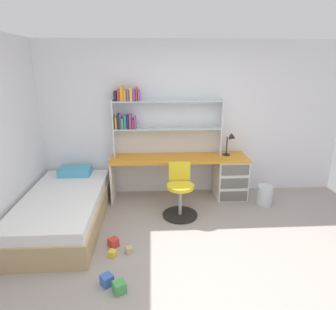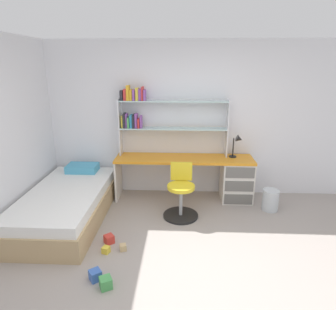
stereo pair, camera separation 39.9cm
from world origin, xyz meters
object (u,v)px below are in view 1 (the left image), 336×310
Objects in this scene: desk at (215,174)px; toy_block_natural_2 at (129,250)px; toy_block_blue_1 at (107,280)px; toy_block_green_4 at (119,287)px; bed_platform at (64,209)px; toy_block_yellow_3 at (112,254)px; desk_lamp at (231,141)px; waste_bin at (265,195)px; swivel_chair at (180,196)px; toy_block_red_0 at (113,243)px; bookshelf_hutch at (149,114)px.

toy_block_natural_2 is at bearing -131.92° from desk.
toy_block_blue_1 is 0.96× the size of toy_block_green_4.
bed_platform is 25.56× the size of toy_block_yellow_3.
desk_lamp is at bearing 8.95° from desk.
toy_block_green_4 is (-2.13, -1.77, -0.11)m from waste_bin.
swivel_chair is 1.21m from toy_block_red_0.
desk_lamp is at bearing -4.50° from bookshelf_hutch.
toy_block_natural_2 is at bearing 17.09° from toy_block_yellow_3.
swivel_chair is 6.78× the size of toy_block_green_4.
waste_bin is (0.73, -0.36, -0.25)m from desk.
toy_block_green_4 is (-1.65, -2.17, -0.91)m from desk_lamp.
desk_lamp is 2.41m from toy_block_natural_2.
toy_block_natural_2 is (0.96, -0.75, -0.19)m from bed_platform.
bed_platform is 6.25× the size of waste_bin.
waste_bin is at bearing 39.71° from toy_block_green_4.
desk_lamp is 2.87m from toy_block_green_4.
toy_block_yellow_3 is (0.77, -0.81, -0.18)m from bed_platform.
bed_platform is 3.07m from waste_bin.
bed_platform is at bearing -162.80° from desk_lamp.
swivel_chair is 1.69m from toy_block_blue_1.
toy_block_yellow_3 is at bearing -87.09° from toy_block_red_0.
swivel_chair reaches higher than desk.
swivel_chair is at bearing -170.03° from waste_bin.
bed_platform is at bearing -172.60° from waste_bin.
toy_block_green_4 reaches higher than toy_block_blue_1.
toy_block_yellow_3 is (-0.19, -0.06, 0.00)m from toy_block_natural_2.
toy_block_yellow_3 is at bearing -138.22° from desk_lamp.
desk is 2.44m from bed_platform.
toy_block_red_0 is 0.20m from toy_block_yellow_3.
toy_block_blue_1 is 1.39× the size of toy_block_yellow_3.
swivel_chair is 10.19× the size of toy_block_natural_2.
bookshelf_hutch is 15.75× the size of toy_block_blue_1.
swivel_chair reaches higher than bed_platform.
toy_block_blue_1 is at bearing -122.00° from swivel_chair.
desk is at bearing 48.08° from toy_block_natural_2.
waste_bin is 2.58m from toy_block_yellow_3.
waste_bin is 3.06× the size of toy_block_red_0.
desk_lamp is at bearing 49.09° from toy_block_blue_1.
bookshelf_hutch reaches higher than toy_block_natural_2.
swivel_chair is 1.41m from waste_bin.
desk is 28.81× the size of toy_block_natural_2.
desk reaches higher than bed_platform.
toy_block_green_4 is at bearing -97.85° from bookshelf_hutch.
bookshelf_hutch reaches higher than toy_block_blue_1.
desk is 2.23m from toy_block_yellow_3.
toy_block_blue_1 is at bearing -127.25° from desk.
waste_bin is at bearing 28.76° from toy_block_natural_2.
waste_bin is (3.05, 0.40, -0.06)m from bed_platform.
toy_block_blue_1 is at bearing -58.63° from bed_platform.
desk_lamp reaches higher than toy_block_green_4.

